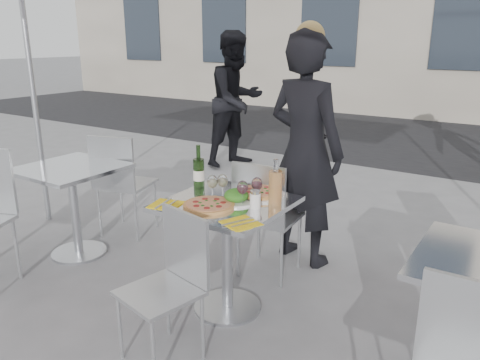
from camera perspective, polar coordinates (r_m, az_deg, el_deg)
The scene contains 21 objects.
ground at distance 3.21m, azimuth -1.53°, elevation -15.36°, with size 80.00×80.00×0.00m, color slate.
street_asphalt at distance 9.02m, azimuth 22.82°, elevation 4.58°, with size 24.00×5.00×0.00m, color black.
main_table at distance 2.96m, azimuth -1.61°, elevation -6.48°, with size 0.72×0.72×0.75m.
side_table_left at distance 3.96m, azimuth -19.72°, elevation -1.39°, with size 0.72×0.72×0.75m.
chair_far at distance 3.37m, azimuth 2.99°, elevation -3.72°, with size 0.44×0.45×0.89m.
chair_near at distance 2.60m, azimuth -8.31°, elevation -11.34°, with size 0.45×0.45×0.82m.
side_chair_lfar at distance 4.21m, azimuth -14.43°, elevation 0.32°, with size 0.53×0.54×0.93m.
woman_diner at distance 3.60m, azimuth 7.94°, elevation 3.54°, with size 0.65×0.43×1.78m, color black.
pedestrian_a at distance 6.48m, azimuth -0.46°, elevation 9.74°, with size 0.89×0.69×1.82m, color black.
pizza_near at distance 2.79m, azimuth -3.81°, elevation -3.06°, with size 0.31×0.31×0.02m.
pizza_far at distance 2.99m, azimuth 2.44°, elevation -1.58°, with size 0.32×0.32×0.03m.
salad_plate at distance 2.85m, azimuth -0.44°, elevation -2.06°, with size 0.22×0.22×0.09m.
wine_bottle at distance 3.12m, azimuth -5.05°, elevation 1.02°, with size 0.07×0.08×0.29m.
carafe at distance 2.76m, azimuth 4.32°, elevation -0.96°, with size 0.08×0.08×0.29m.
sugar_shaker at distance 2.76m, azimuth 1.88°, elevation -2.37°, with size 0.06×0.06×0.11m.
wineglass_white_a at distance 2.89m, azimuth -3.40°, elevation -0.30°, with size 0.07×0.07×0.16m.
wineglass_white_b at distance 2.91m, azimuth -2.14°, elevation -0.19°, with size 0.07×0.07×0.16m.
wineglass_red_a at distance 2.77m, azimuth 0.31°, elevation -1.03°, with size 0.07×0.07×0.16m.
wineglass_red_b at distance 2.84m, azimuth 2.07°, elevation -0.59°, with size 0.07×0.07×0.16m.
napkin_left at distance 2.86m, azimuth -9.00°, elevation -2.95°, with size 0.22×0.22×0.01m.
napkin_right at distance 2.54m, azimuth 0.12°, elevation -5.25°, with size 0.24×0.24×0.01m.
Camera 1 is at (1.56, -2.22, 1.71)m, focal length 35.00 mm.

